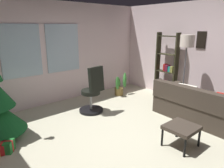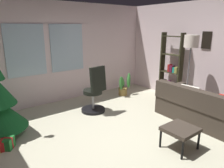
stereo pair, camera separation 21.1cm
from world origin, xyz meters
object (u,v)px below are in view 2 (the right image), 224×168
Objects in this scene: couch at (213,111)px; potted_plant at (124,86)px; floor_lamp at (191,48)px; footstool at (180,130)px; bookshelf at (171,70)px; gift_box_green at (4,143)px; office_chair at (95,94)px.

potted_plant is at bearing 96.15° from couch.
floor_lamp is 2.67× the size of potted_plant.
footstool is at bearing -111.99° from potted_plant.
floor_lamp is (-0.29, -0.71, 0.69)m from bookshelf.
gift_box_green is 4.29m from bookshelf.
office_chair is at bearing 128.65° from couch.
couch is at bearing -111.62° from bookshelf.
bookshelf reaches higher than footstool.
floor_lamp is at bearing -11.06° from gift_box_green.
gift_box_green is at bearing 142.50° from footstool.
potted_plant is (1.06, 2.62, -0.05)m from footstool.
office_chair is at bearing 149.29° from floor_lamp.
bookshelf is at bearing 67.61° from floor_lamp.
potted_plant reaches higher than gift_box_green.
footstool is 0.77× the size of potted_plant.
gift_box_green is at bearing -165.40° from potted_plant.
office_chair is 1.43m from potted_plant.
office_chair is at bearing 10.46° from gift_box_green.
footstool is at bearing -149.30° from floor_lamp.
bookshelf is 1.39m from potted_plant.
couch is at bearing -83.85° from potted_plant.
couch is 2.51m from potted_plant.
floor_lamp is (1.92, -1.14, 1.04)m from office_chair.
couch is 3.13× the size of potted_plant.
footstool is at bearing -139.03° from bookshelf.
bookshelf is at bearing 40.97° from footstool.
office_chair is at bearing 97.17° from footstool.
bookshelf is at bearing 68.38° from couch.
office_chair is (2.02, 0.37, 0.34)m from gift_box_green.
office_chair is at bearing -159.41° from potted_plant.
bookshelf is 1.03m from floor_lamp.
footstool is (-1.33, -0.13, 0.05)m from couch.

